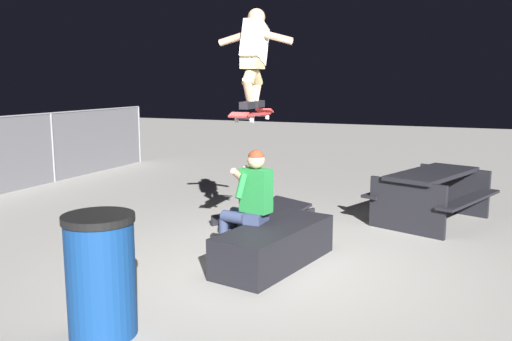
{
  "coord_description": "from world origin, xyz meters",
  "views": [
    {
      "loc": [
        -5.39,
        -2.03,
        2.04
      ],
      "look_at": [
        0.12,
        0.29,
        1.04
      ],
      "focal_mm": 37.75,
      "sensor_mm": 36.0,
      "label": 1
    }
  ],
  "objects_px": {
    "person_sitting_on_ledge": "(249,199)",
    "skateboard": "(253,115)",
    "ledge_box_main": "(275,245)",
    "kicker_ramp": "(264,218)",
    "skater_airborne": "(254,53)",
    "trash_bin": "(101,275)",
    "picnic_table_back": "(432,188)"
  },
  "relations": [
    {
      "from": "trash_bin",
      "to": "person_sitting_on_ledge",
      "type": "bearing_deg",
      "value": -8.29
    },
    {
      "from": "person_sitting_on_ledge",
      "to": "skater_airborne",
      "type": "height_order",
      "value": "skater_airborne"
    },
    {
      "from": "person_sitting_on_ledge",
      "to": "trash_bin",
      "type": "relative_size",
      "value": 1.27
    },
    {
      "from": "ledge_box_main",
      "to": "trash_bin",
      "type": "xyz_separation_m",
      "value": [
        -2.12,
        0.68,
        0.28
      ]
    },
    {
      "from": "ledge_box_main",
      "to": "kicker_ramp",
      "type": "relative_size",
      "value": 1.11
    },
    {
      "from": "person_sitting_on_ledge",
      "to": "picnic_table_back",
      "type": "distance_m",
      "value": 3.11
    },
    {
      "from": "person_sitting_on_ledge",
      "to": "kicker_ramp",
      "type": "relative_size",
      "value": 0.86
    },
    {
      "from": "skater_airborne",
      "to": "kicker_ramp",
      "type": "height_order",
      "value": "skater_airborne"
    },
    {
      "from": "skateboard",
      "to": "picnic_table_back",
      "type": "relative_size",
      "value": 0.5
    },
    {
      "from": "skateboard",
      "to": "kicker_ramp",
      "type": "xyz_separation_m",
      "value": [
        1.42,
        0.42,
        -1.61
      ]
    },
    {
      "from": "ledge_box_main",
      "to": "skateboard",
      "type": "bearing_deg",
      "value": 56.67
    },
    {
      "from": "ledge_box_main",
      "to": "skater_airborne",
      "type": "xyz_separation_m",
      "value": [
        0.3,
        0.38,
        2.13
      ]
    },
    {
      "from": "skateboard",
      "to": "skater_airborne",
      "type": "relative_size",
      "value": 0.92
    },
    {
      "from": "skater_airborne",
      "to": "trash_bin",
      "type": "height_order",
      "value": "skater_airborne"
    },
    {
      "from": "skateboard",
      "to": "picnic_table_back",
      "type": "distance_m",
      "value": 3.21
    },
    {
      "from": "ledge_box_main",
      "to": "skater_airborne",
      "type": "height_order",
      "value": "skater_airborne"
    },
    {
      "from": "skateboard",
      "to": "skater_airborne",
      "type": "distance_m",
      "value": 0.69
    },
    {
      "from": "ledge_box_main",
      "to": "picnic_table_back",
      "type": "distance_m",
      "value": 3.01
    },
    {
      "from": "picnic_table_back",
      "to": "trash_bin",
      "type": "xyz_separation_m",
      "value": [
        -4.74,
        2.13,
        0.01
      ]
    },
    {
      "from": "kicker_ramp",
      "to": "picnic_table_back",
      "type": "bearing_deg",
      "value": -66.95
    },
    {
      "from": "ledge_box_main",
      "to": "skater_airborne",
      "type": "distance_m",
      "value": 2.18
    },
    {
      "from": "kicker_ramp",
      "to": "trash_bin",
      "type": "distance_m",
      "value": 3.82
    },
    {
      "from": "ledge_box_main",
      "to": "person_sitting_on_ledge",
      "type": "bearing_deg",
      "value": 74.78
    },
    {
      "from": "skateboard",
      "to": "picnic_table_back",
      "type": "xyz_separation_m",
      "value": [
        2.38,
        -1.82,
        -1.16
      ]
    },
    {
      "from": "ledge_box_main",
      "to": "skater_airborne",
      "type": "relative_size",
      "value": 1.47
    },
    {
      "from": "picnic_table_back",
      "to": "kicker_ramp",
      "type": "bearing_deg",
      "value": 113.05
    },
    {
      "from": "person_sitting_on_ledge",
      "to": "skateboard",
      "type": "height_order",
      "value": "skateboard"
    },
    {
      "from": "ledge_box_main",
      "to": "kicker_ramp",
      "type": "distance_m",
      "value": 1.86
    },
    {
      "from": "picnic_table_back",
      "to": "ledge_box_main",
      "type": "bearing_deg",
      "value": 151.14
    },
    {
      "from": "person_sitting_on_ledge",
      "to": "skateboard",
      "type": "distance_m",
      "value": 0.97
    },
    {
      "from": "ledge_box_main",
      "to": "person_sitting_on_ledge",
      "type": "relative_size",
      "value": 1.28
    },
    {
      "from": "person_sitting_on_ledge",
      "to": "kicker_ramp",
      "type": "height_order",
      "value": "person_sitting_on_ledge"
    }
  ]
}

